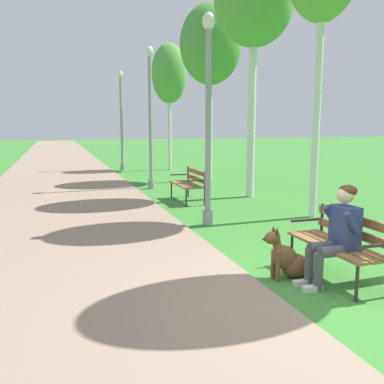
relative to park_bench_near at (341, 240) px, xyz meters
The scene contains 12 objects.
ground_plane 1.00m from the park_bench_near, 143.85° to the right, with size 120.00×120.00×0.00m, color #3D8433.
paved_path 23.73m from the park_bench_near, 97.94° to the left, with size 4.37×60.00×0.04m, color gray.
park_bench_near is the anchor object (origin of this frame).
park_bench_mid 6.01m from the park_bench_near, 91.44° to the left, with size 0.55×1.50×0.85m.
person_seated_on_near_bench 0.32m from the park_bench_near, 138.86° to the right, with size 0.74×0.49×1.25m.
dog_brown 0.73m from the park_bench_near, 162.77° to the left, with size 0.83×0.29×0.71m.
lamp_post_near 3.73m from the park_bench_near, 100.54° to the left, with size 0.24×0.24×4.03m.
lamp_post_mid 8.74m from the park_bench_near, 94.07° to the left, with size 0.24×0.24×4.32m.
lamp_post_far 14.64m from the park_bench_near, 92.38° to the left, with size 0.24×0.24×4.30m.
birch_tree_third 7.89m from the park_bench_near, 74.85° to the left, with size 2.13×1.83×6.38m.
birch_tree_fourth 10.91m from the park_bench_near, 79.43° to the left, with size 2.14×2.05×6.12m.
birch_tree_fifth 14.53m from the park_bench_near, 84.12° to the left, with size 1.54×1.48×5.50m.
Camera 1 is at (-2.74, -3.92, 1.95)m, focal length 39.72 mm.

